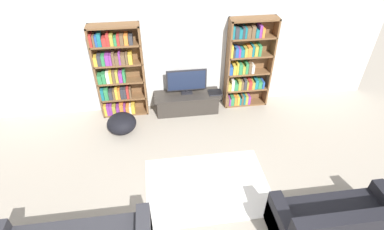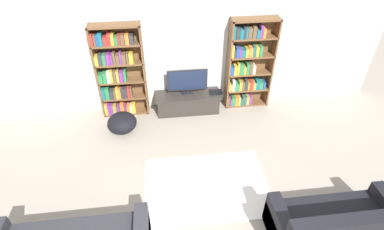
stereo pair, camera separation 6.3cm
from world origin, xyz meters
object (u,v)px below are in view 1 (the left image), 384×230
at_px(television, 187,81).
at_px(couch_right_sofa, 338,225).
at_px(tv_stand, 187,102).
at_px(bookshelf_right, 246,65).
at_px(bookshelf_left, 117,73).
at_px(beanbag_ottoman, 122,123).
at_px(laptop, 215,92).

bearing_deg(television, couch_right_sofa, -63.65).
xyz_separation_m(tv_stand, television, (-0.00, 0.06, 0.52)).
relative_size(bookshelf_right, television, 2.33).
xyz_separation_m(bookshelf_left, television, (1.43, -0.07, -0.26)).
bearing_deg(bookshelf_left, bookshelf_right, 0.04).
xyz_separation_m(couch_right_sofa, beanbag_ottoman, (-3.12, 2.84, -0.11)).
bearing_deg(tv_stand, television, 90.00).
bearing_deg(laptop, bookshelf_left, 175.64).
bearing_deg(bookshelf_right, laptop, -167.11).
relative_size(bookshelf_left, television, 2.33).
xyz_separation_m(television, beanbag_ottoman, (-1.42, -0.59, -0.54)).
distance_m(tv_stand, couch_right_sofa, 3.78).
height_order(bookshelf_right, tv_stand, bookshelf_right).
bearing_deg(bookshelf_left, tv_stand, -5.33).
distance_m(television, laptop, 0.69).
distance_m(bookshelf_right, couch_right_sofa, 3.60).
distance_m(tv_stand, beanbag_ottoman, 1.52).
relative_size(couch_right_sofa, beanbag_ottoman, 2.96).
bearing_deg(bookshelf_left, laptop, -4.36).
bearing_deg(bookshelf_right, beanbag_ottoman, -166.31).
relative_size(laptop, beanbag_ottoman, 0.49).
bearing_deg(laptop, tv_stand, 177.88).
distance_m(tv_stand, laptop, 0.66).
distance_m(television, beanbag_ottoman, 1.63).
xyz_separation_m(bookshelf_right, television, (-1.31, -0.07, -0.26)).
bearing_deg(bookshelf_right, television, -176.74).
xyz_separation_m(tv_stand, laptop, (0.62, -0.02, 0.23)).
xyz_separation_m(bookshelf_right, tv_stand, (-1.31, -0.13, -0.78)).
distance_m(bookshelf_right, television, 1.34).
xyz_separation_m(bookshelf_left, couch_right_sofa, (3.13, -3.51, -0.70)).
relative_size(bookshelf_right, tv_stand, 1.41).
relative_size(laptop, couch_right_sofa, 0.17).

